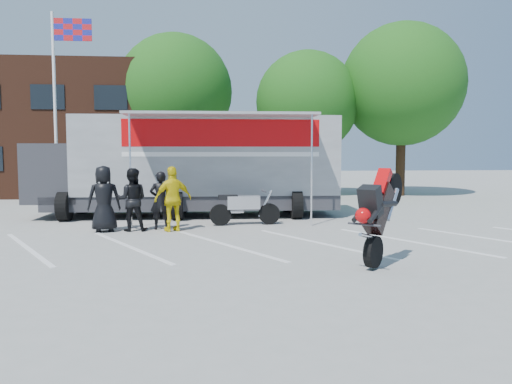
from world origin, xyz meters
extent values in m
plane|color=#989893|center=(0.00, 0.00, 0.00)|extent=(100.00, 100.00, 0.00)
cube|color=white|center=(0.00, 1.00, 0.01)|extent=(18.09, 13.33, 0.01)
cube|color=#4A2517|center=(-10.00, 18.00, 3.50)|extent=(18.00, 8.00, 7.00)
cylinder|color=white|center=(-6.50, 10.00, 4.00)|extent=(0.12, 0.12, 8.00)
cube|color=red|center=(-5.70, 10.00, 7.30)|extent=(1.50, 0.04, 0.90)
cylinder|color=#382314|center=(-2.00, 16.00, 1.62)|extent=(0.50, 0.50, 3.24)
sphere|color=#1D5014|center=(-2.00, 16.00, 5.58)|extent=(6.12, 6.12, 6.12)
cylinder|color=#382314|center=(5.00, 15.00, 1.44)|extent=(0.50, 0.50, 2.88)
sphere|color=#1D5014|center=(5.00, 15.00, 4.96)|extent=(5.44, 5.44, 5.44)
cylinder|color=#382314|center=(10.00, 14.50, 1.71)|extent=(0.50, 0.50, 3.42)
sphere|color=#1D5014|center=(10.00, 14.50, 5.89)|extent=(6.46, 6.46, 6.46)
imported|color=black|center=(-3.28, 3.43, 0.97)|extent=(1.06, 0.82, 1.94)
imported|color=black|center=(-1.68, 3.73, 0.87)|extent=(0.67, 0.47, 1.75)
imported|color=black|center=(-2.49, 3.51, 0.93)|extent=(0.92, 0.73, 1.85)
imported|color=yellow|center=(-1.28, 3.32, 0.96)|extent=(1.21, 0.89, 1.91)
camera|label=1|loc=(-0.23, -11.36, 2.32)|focal=35.00mm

